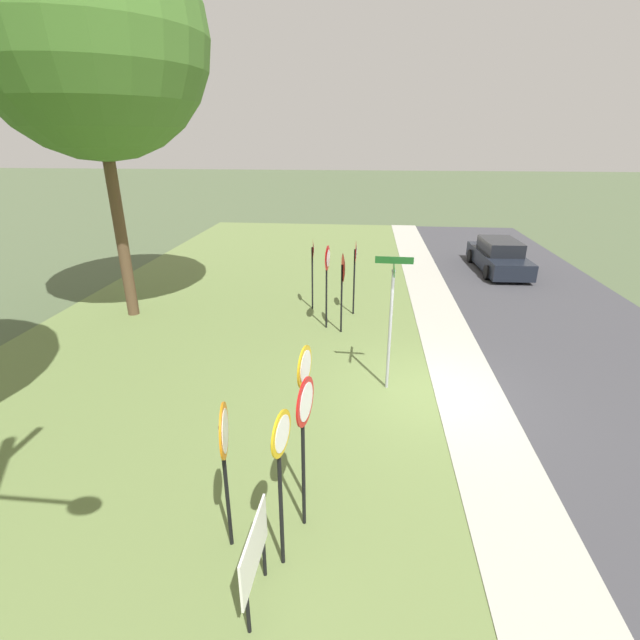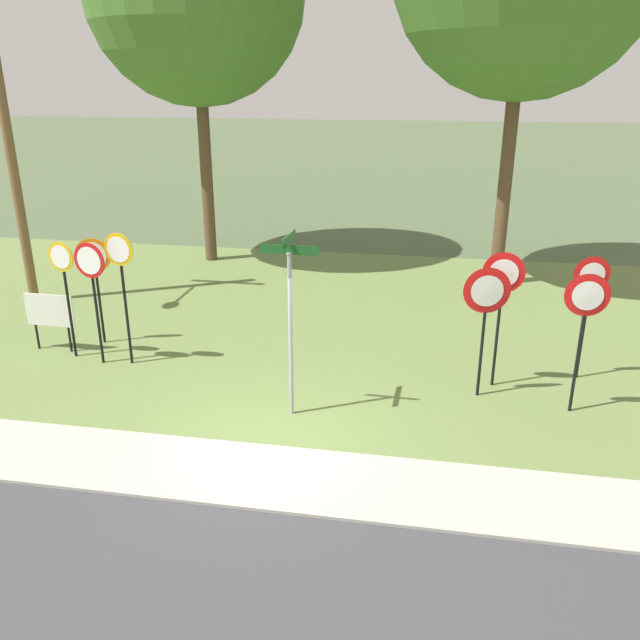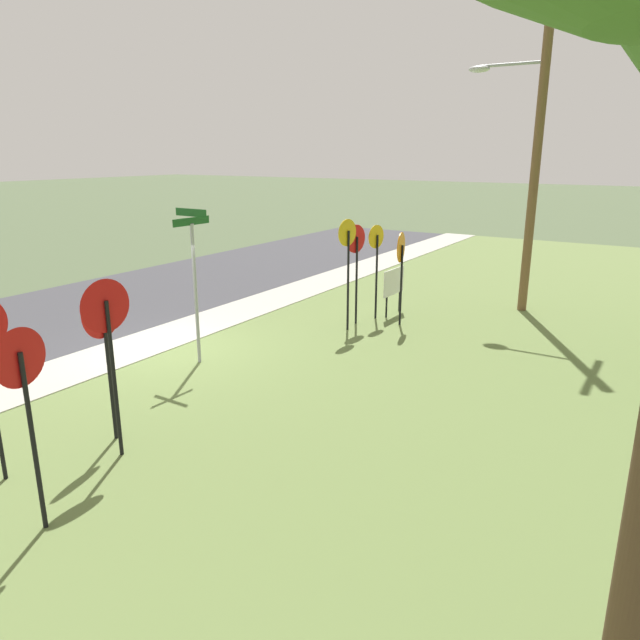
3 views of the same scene
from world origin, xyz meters
name	(u,v)px [view 2 (image 2 of 3)]	position (x,y,z in m)	size (l,w,h in m)	color
ground_plane	(267,448)	(0.00, 0.00, 0.00)	(160.00, 160.00, 0.00)	#4C5B3D
sidewalk_strip	(254,475)	(0.00, -0.80, 0.03)	(44.00, 1.60, 0.06)	#ADAA9E
grass_median	(329,317)	(0.00, 6.00, 0.02)	(44.00, 12.00, 0.04)	olive
stop_sign_near_left	(95,268)	(-4.59, 3.48, 1.75)	(0.74, 0.16, 2.35)	black
stop_sign_near_right	(64,277)	(-4.83, 2.68, 1.78)	(0.59, 0.14, 2.45)	black
stop_sign_far_left	(92,277)	(-4.11, 2.48, 1.87)	(0.69, 0.16, 2.52)	black
stop_sign_far_center	(121,272)	(-3.52, 2.56, 1.98)	(0.64, 0.13, 2.72)	black
yield_sign_near_left	(502,288)	(3.67, 2.82, 1.99)	(0.75, 0.13, 2.60)	black
yield_sign_near_right	(590,290)	(5.31, 3.44, 1.84)	(0.67, 0.13, 2.43)	black
yield_sign_far_left	(486,302)	(3.37, 2.34, 1.87)	(0.82, 0.17, 2.44)	black
yield_sign_far_right	(585,311)	(4.94, 2.02, 1.91)	(0.74, 0.10, 2.51)	black
street_name_post	(290,312)	(0.16, 1.10, 1.91)	(0.96, 0.82, 3.17)	#9EA0A8
utility_pole	(0,108)	(-7.74, 5.66, 4.83)	(2.10, 2.07, 8.89)	brown
notice_board	(50,313)	(-5.43, 2.93, 0.87)	(1.10, 0.08, 1.25)	black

